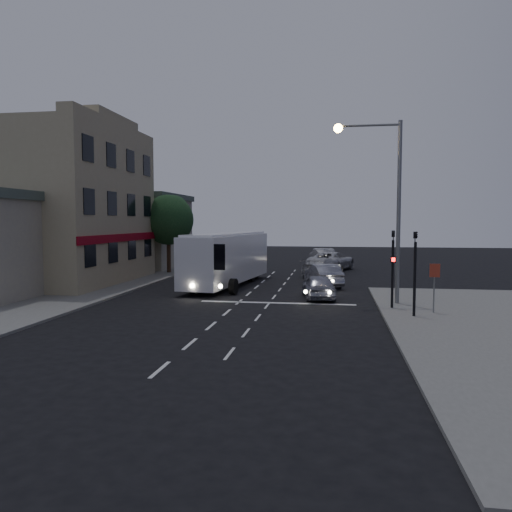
% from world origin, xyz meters
% --- Properties ---
extents(ground, '(120.00, 120.00, 0.00)m').
position_xyz_m(ground, '(0.00, 0.00, 0.00)').
color(ground, black).
extents(sidewalk_far, '(12.00, 50.00, 0.12)m').
position_xyz_m(sidewalk_far, '(-13.00, 8.00, 0.06)').
color(sidewalk_far, slate).
rests_on(sidewalk_far, ground).
extents(road_markings, '(8.00, 30.55, 0.01)m').
position_xyz_m(road_markings, '(1.29, 3.31, 0.00)').
color(road_markings, silver).
rests_on(road_markings, ground).
extents(tour_bus, '(3.72, 11.43, 3.44)m').
position_xyz_m(tour_bus, '(-1.98, 8.44, 1.86)').
color(tour_bus, silver).
rests_on(tour_bus, ground).
extents(car_suv, '(2.11, 4.11, 1.34)m').
position_xyz_m(car_suv, '(4.07, 3.80, 0.67)').
color(car_suv, gray).
rests_on(car_suv, ground).
extents(car_sedan_a, '(2.70, 4.66, 1.45)m').
position_xyz_m(car_sedan_a, '(4.21, 9.02, 0.73)').
color(car_sedan_a, '#9D9EAA').
rests_on(car_sedan_a, ground).
extents(car_sedan_b, '(3.53, 5.34, 1.44)m').
position_xyz_m(car_sedan_b, '(4.05, 15.02, 0.72)').
color(car_sedan_b, '#B7B7B7').
rests_on(car_sedan_b, ground).
extents(car_sedan_c, '(4.43, 6.35, 1.61)m').
position_xyz_m(car_sedan_c, '(4.66, 19.77, 0.80)').
color(car_sedan_c, silver).
rests_on(car_sedan_c, ground).
extents(car_extra, '(2.83, 5.12, 1.60)m').
position_xyz_m(car_extra, '(3.81, 25.31, 0.80)').
color(car_extra, '#BDBDBD').
rests_on(car_extra, ground).
extents(traffic_signal_main, '(0.25, 0.35, 4.10)m').
position_xyz_m(traffic_signal_main, '(7.60, 0.78, 2.42)').
color(traffic_signal_main, black).
rests_on(traffic_signal_main, sidewalk_near).
extents(traffic_signal_side, '(0.18, 0.15, 4.10)m').
position_xyz_m(traffic_signal_side, '(8.30, -1.20, 2.42)').
color(traffic_signal_side, black).
rests_on(traffic_signal_side, sidewalk_near).
extents(regulatory_sign, '(0.45, 0.12, 2.20)m').
position_xyz_m(regulatory_sign, '(9.30, -0.24, 1.60)').
color(regulatory_sign, slate).
rests_on(regulatory_sign, sidewalk_near).
extents(streetlight, '(3.32, 0.44, 9.00)m').
position_xyz_m(streetlight, '(7.34, 2.20, 5.73)').
color(streetlight, slate).
rests_on(streetlight, sidewalk_near).
extents(main_building, '(10.12, 12.00, 11.00)m').
position_xyz_m(main_building, '(-13.96, 8.00, 5.16)').
color(main_building, tan).
rests_on(main_building, sidewalk_far).
extents(low_building_north, '(9.40, 9.40, 6.50)m').
position_xyz_m(low_building_north, '(-13.50, 20.00, 3.39)').
color(low_building_north, gray).
rests_on(low_building_north, sidewalk_far).
extents(street_tree, '(4.00, 4.00, 6.20)m').
position_xyz_m(street_tree, '(-8.21, 15.02, 4.50)').
color(street_tree, black).
rests_on(street_tree, sidewalk_far).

